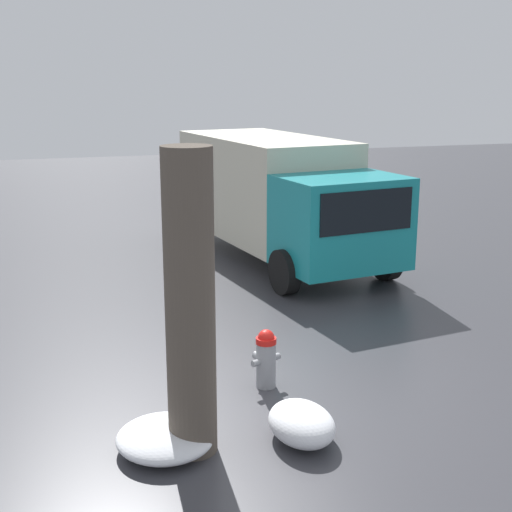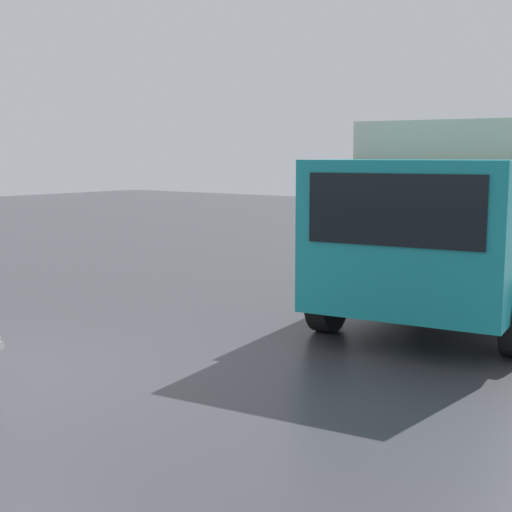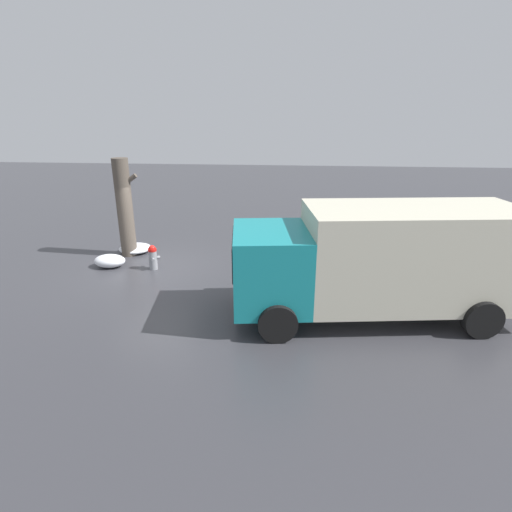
{
  "view_description": "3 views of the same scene",
  "coord_description": "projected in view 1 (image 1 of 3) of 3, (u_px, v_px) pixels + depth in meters",
  "views": [
    {
      "loc": [
        -8.65,
        2.87,
        4.18
      ],
      "look_at": [
        4.1,
        -1.15,
        0.79
      ],
      "focal_mm": 50.0,
      "sensor_mm": 36.0,
      "label": 1
    },
    {
      "loc": [
        -3.94,
        -6.59,
        2.31
      ],
      "look_at": [
        3.27,
        -1.06,
        1.04
      ],
      "focal_mm": 50.0,
      "sensor_mm": 36.0,
      "label": 2
    },
    {
      "loc": [
        4.61,
        -11.99,
        4.82
      ],
      "look_at": [
        3.49,
        -0.62,
        0.8
      ],
      "focal_mm": 28.0,
      "sensor_mm": 36.0,
      "label": 3
    }
  ],
  "objects": [
    {
      "name": "ground_plane",
      "position": [
        266.0,
        386.0,
        9.86
      ],
      "size": [
        60.0,
        60.0,
        0.0
      ],
      "primitive_type": "plane",
      "color": "#38383D"
    },
    {
      "name": "snow_pile_curbside",
      "position": [
        165.0,
        438.0,
        8.16
      ],
      "size": [
        1.18,
        1.12,
        0.3
      ],
      "color": "white",
      "rests_on": "ground_plane"
    },
    {
      "name": "delivery_truck",
      "position": [
        278.0,
        193.0,
        16.48
      ],
      "size": [
        7.21,
        3.42,
        2.78
      ],
      "rotation": [
        0.0,
        0.0,
        1.71
      ],
      "color": "teal",
      "rests_on": "ground_plane"
    },
    {
      "name": "snow_pile_by_hydrant",
      "position": [
        302.0,
        423.0,
        8.37
      ],
      "size": [
        1.05,
        0.75,
        0.42
      ],
      "color": "white",
      "rests_on": "ground_plane"
    },
    {
      "name": "fire_hydrant",
      "position": [
        266.0,
        358.0,
        9.76
      ],
      "size": [
        0.38,
        0.47,
        0.83
      ],
      "rotation": [
        0.0,
        0.0,
        0.38
      ],
      "color": "gray",
      "rests_on": "ground_plane"
    },
    {
      "name": "tree_trunk",
      "position": [
        190.0,
        304.0,
        7.78
      ],
      "size": [
        0.84,
        0.55,
        3.48
      ],
      "color": "brown",
      "rests_on": "ground_plane"
    }
  ]
}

